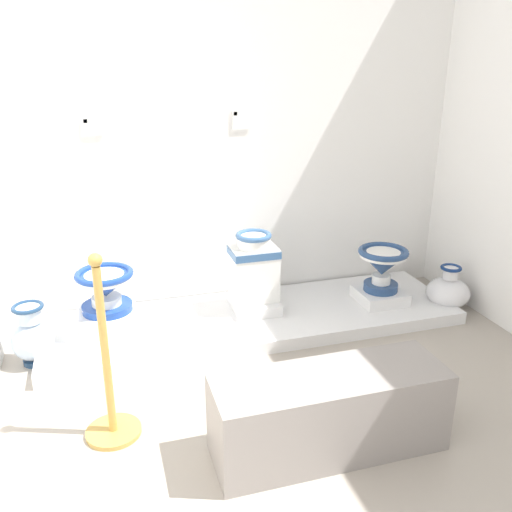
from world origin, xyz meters
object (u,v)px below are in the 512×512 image
at_px(plinth_block_pale_glazed, 109,321).
at_px(plinth_block_slender_white, 380,296).
at_px(plinth_block_broad_patterned, 254,303).
at_px(antique_toilet_broad_patterned, 254,266).
at_px(decorative_vase_corner, 448,291).
at_px(decorative_vase_spare, 32,337).
at_px(antique_toilet_pale_glazed, 105,286).
at_px(info_placard_first, 92,126).
at_px(antique_toilet_slender_white, 382,263).
at_px(museum_bench, 329,412).
at_px(stanchion_post_near_left, 109,388).
at_px(info_placard_second, 241,119).

distance_m(plinth_block_pale_glazed, plinth_block_slender_white, 1.90).
height_order(plinth_block_broad_patterned, antique_toilet_broad_patterned, antique_toilet_broad_patterned).
bearing_deg(decorative_vase_corner, decorative_vase_spare, 178.41).
relative_size(antique_toilet_pale_glazed, decorative_vase_corner, 1.05).
bearing_deg(plinth_block_broad_patterned, info_placard_first, 160.87).
distance_m(antique_toilet_pale_glazed, antique_toilet_slender_white, 1.90).
bearing_deg(museum_bench, stanchion_post_near_left, 157.62).
distance_m(antique_toilet_pale_glazed, antique_toilet_broad_patterned, 0.99).
bearing_deg(antique_toilet_pale_glazed, info_placard_first, 87.00).
bearing_deg(info_placard_second, antique_toilet_pale_glazed, -157.85).
bearing_deg(antique_toilet_broad_patterned, museum_bench, -91.94).
relative_size(info_placard_second, decorative_vase_corner, 0.39).
distance_m(info_placard_first, info_placard_second, 0.98).
bearing_deg(decorative_vase_spare, antique_toilet_broad_patterned, 7.19).
distance_m(antique_toilet_pale_glazed, plinth_block_slender_white, 1.92).
distance_m(plinth_block_pale_glazed, antique_toilet_broad_patterned, 1.02).
relative_size(plinth_block_broad_patterned, antique_toilet_slender_white, 1.09).
height_order(antique_toilet_pale_glazed, info_placard_first, info_placard_first).
height_order(plinth_block_pale_glazed, antique_toilet_slender_white, antique_toilet_slender_white).
bearing_deg(plinth_block_slender_white, decorative_vase_corner, -12.51).
bearing_deg(plinth_block_pale_glazed, antique_toilet_slender_white, -2.44).
distance_m(plinth_block_pale_glazed, museum_bench, 1.63).
relative_size(plinth_block_slender_white, antique_toilet_slender_white, 0.92).
bearing_deg(plinth_block_broad_patterned, museum_bench, -91.94).
xyz_separation_m(antique_toilet_broad_patterned, info_placard_first, (-0.97, 0.34, 0.93)).
bearing_deg(decorative_vase_corner, plinth_block_slender_white, 167.49).
bearing_deg(antique_toilet_pale_glazed, museum_bench, -54.71).
xyz_separation_m(plinth_block_slender_white, antique_toilet_slender_white, (0.00, 0.00, 0.25)).
relative_size(antique_toilet_slender_white, stanchion_post_near_left, 0.37).
distance_m(stanchion_post_near_left, museum_bench, 1.05).
xyz_separation_m(antique_toilet_broad_patterned, plinth_block_slender_white, (0.91, -0.15, -0.28)).
bearing_deg(plinth_block_slender_white, info_placard_second, 151.56).
distance_m(info_placard_first, museum_bench, 2.27).
bearing_deg(antique_toilet_slender_white, stanchion_post_near_left, -156.18).
distance_m(decorative_vase_spare, stanchion_post_near_left, 0.92).
bearing_deg(info_placard_second, plinth_block_broad_patterned, -91.35).
distance_m(plinth_block_pale_glazed, antique_toilet_slender_white, 1.91).
height_order(plinth_block_broad_patterned, decorative_vase_spare, decorative_vase_spare).
bearing_deg(antique_toilet_slender_white, plinth_block_slender_white, 180.00).
xyz_separation_m(plinth_block_slender_white, decorative_vase_spare, (-2.34, -0.03, 0.05)).
relative_size(plinth_block_slender_white, decorative_vase_corner, 0.95).
distance_m(plinth_block_broad_patterned, info_placard_first, 1.59).
height_order(antique_toilet_pale_glazed, decorative_vase_corner, antique_toilet_pale_glazed).
height_order(antique_toilet_broad_patterned, antique_toilet_slender_white, antique_toilet_broad_patterned).
bearing_deg(stanchion_post_near_left, plinth_block_slender_white, 23.82).
height_order(antique_toilet_pale_glazed, museum_bench, antique_toilet_pale_glazed).
distance_m(plinth_block_broad_patterned, decorative_vase_spare, 1.45).
bearing_deg(antique_toilet_slender_white, museum_bench, -127.35).
relative_size(info_placard_first, decorative_vase_corner, 0.37).
relative_size(plinth_block_slender_white, info_placard_first, 2.58).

